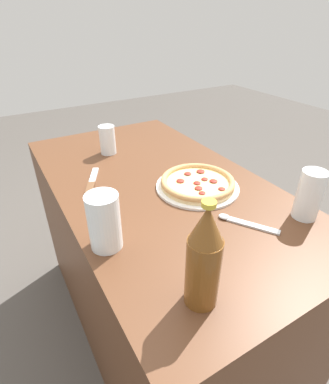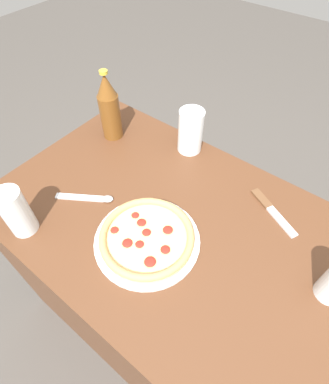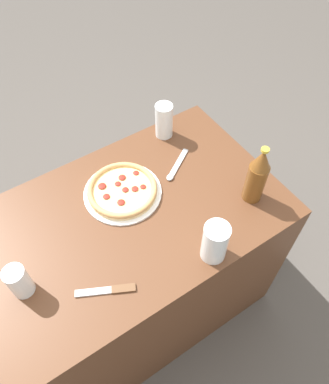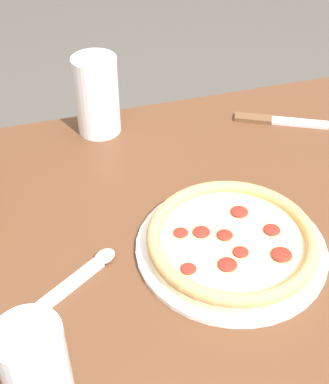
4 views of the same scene
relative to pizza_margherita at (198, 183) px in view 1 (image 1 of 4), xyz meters
name	(u,v)px [view 1 (image 1 of 4)]	position (x,y,z in m)	size (l,w,h in m)	color
ground_plane	(160,319)	(-0.11, -0.10, -0.79)	(8.00, 8.00, 0.00)	#4C4742
table	(159,261)	(-0.11, -0.10, -0.41)	(1.25, 0.68, 0.78)	#56331E
pizza_margherita	(198,183)	(0.00, 0.00, 0.00)	(0.29, 0.29, 0.04)	white
glass_iced_tea	(105,225)	(0.12, -0.38, 0.05)	(0.08, 0.08, 0.15)	white
glass_cola	(108,141)	(-0.43, -0.16, 0.04)	(0.07, 0.07, 0.12)	white
glass_lemonade	(309,197)	(0.30, 0.17, 0.05)	(0.07, 0.07, 0.15)	white
beer_bottle	(204,258)	(0.38, -0.27, 0.10)	(0.07, 0.07, 0.25)	brown
knife	(92,181)	(-0.22, -0.30, -0.01)	(0.18, 0.10, 0.01)	brown
spoon	(242,222)	(0.23, -0.01, -0.01)	(0.16, 0.11, 0.01)	silver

